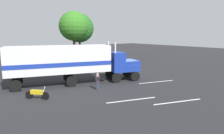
{
  "coord_description": "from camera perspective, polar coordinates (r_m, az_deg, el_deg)",
  "views": [
    {
      "loc": [
        -16.95,
        -17.98,
        5.51
      ],
      "look_at": [
        -2.19,
        0.18,
        1.6
      ],
      "focal_mm": 33.19,
      "sensor_mm": 36.0,
      "label": 1
    }
  ],
  "objects": [
    {
      "name": "ground_plane",
      "position": [
        25.31,
        4.11,
        -3.11
      ],
      "size": [
        120.0,
        120.0,
        0.0
      ],
      "primitive_type": "plane",
      "color": "#232326"
    },
    {
      "name": "lane_stripe_near",
      "position": [
        23.91,
        12.11,
        -4.04
      ],
      "size": [
        4.24,
        1.49,
        0.01
      ],
      "primitive_type": "cube",
      "rotation": [
        0.0,
        0.0,
        -0.31
      ],
      "color": "silver",
      "rests_on": "ground_plane"
    },
    {
      "name": "lane_stripe_mid",
      "position": [
        17.35,
        5.4,
        -9.05
      ],
      "size": [
        4.21,
        1.6,
        0.01
      ],
      "primitive_type": "cube",
      "rotation": [
        0.0,
        0.0,
        -0.34
      ],
      "color": "silver",
      "rests_on": "ground_plane"
    },
    {
      "name": "lane_stripe_far",
      "position": [
        17.68,
        17.68,
        -9.11
      ],
      "size": [
        4.18,
        1.68,
        0.01
      ],
      "primitive_type": "cube",
      "rotation": [
        0.0,
        0.0,
        -0.35
      ],
      "color": "silver",
      "rests_on": "ground_plane"
    },
    {
      "name": "semi_truck",
      "position": [
        22.41,
        -11.4,
        1.64
      ],
      "size": [
        14.19,
        6.98,
        4.5
      ],
      "color": "#193399",
      "rests_on": "ground_plane"
    },
    {
      "name": "person_bystander",
      "position": [
        20.14,
        -3.98,
        -3.79
      ],
      "size": [
        0.37,
        0.47,
        1.63
      ],
      "color": "#2D3347",
      "rests_on": "ground_plane"
    },
    {
      "name": "parked_car",
      "position": [
        32.46,
        -16.35,
        0.77
      ],
      "size": [
        4.73,
        3.67,
        1.57
      ],
      "color": "#234C8C",
      "rests_on": "ground_plane"
    },
    {
      "name": "motorcycle",
      "position": [
        18.46,
        -19.91,
        -6.9
      ],
      "size": [
        1.47,
        1.65,
        1.12
      ],
      "color": "black",
      "rests_on": "ground_plane"
    },
    {
      "name": "tree_left",
      "position": [
        36.45,
        -10.5,
        10.99
      ],
      "size": [
        5.02,
        5.02,
        9.11
      ],
      "color": "brown",
      "rests_on": "ground_plane"
    },
    {
      "name": "tree_right",
      "position": [
        42.71,
        -8.99,
        10.52
      ],
      "size": [
        5.76,
        5.76,
        9.27
      ],
      "color": "brown",
      "rests_on": "ground_plane"
    }
  ]
}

